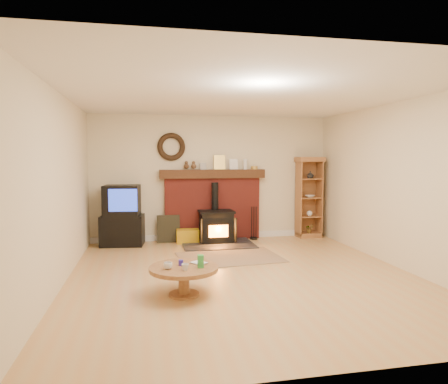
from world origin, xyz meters
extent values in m
plane|color=tan|center=(0.00, 0.00, 0.00)|extent=(5.50, 5.50, 0.00)
cube|color=beige|center=(0.00, 2.75, 1.30)|extent=(5.00, 0.02, 2.60)
cube|color=beige|center=(0.00, -2.75, 1.30)|extent=(5.00, 0.02, 2.60)
cube|color=beige|center=(-2.50, 0.00, 1.30)|extent=(0.02, 5.50, 2.60)
cube|color=beige|center=(2.50, 0.00, 1.30)|extent=(0.02, 5.50, 2.60)
cube|color=white|center=(0.00, 0.00, 2.60)|extent=(5.00, 5.50, 0.02)
cube|color=white|center=(0.00, 2.73, 0.06)|extent=(5.00, 0.04, 0.12)
torus|color=black|center=(-0.85, 2.69, 1.95)|extent=(0.57, 0.11, 0.57)
cube|color=maroon|center=(0.00, 2.67, 0.65)|extent=(2.00, 0.15, 1.30)
cube|color=#341A10|center=(0.00, 2.64, 1.39)|extent=(2.20, 0.22, 0.18)
cube|color=#999999|center=(-0.20, 2.65, 1.55)|extent=(0.13, 0.05, 0.14)
cube|color=gold|center=(0.15, 2.67, 1.63)|extent=(0.24, 0.06, 0.30)
cube|color=white|center=(0.45, 2.67, 1.59)|extent=(0.18, 0.05, 0.22)
cylinder|color=white|center=(0.70, 2.65, 1.59)|extent=(0.08, 0.08, 0.22)
cylinder|color=gold|center=(0.90, 2.65, 1.51)|extent=(0.14, 0.14, 0.07)
cube|color=black|center=(0.01, 2.10, 0.01)|extent=(1.40, 1.00, 0.03)
cube|color=black|center=(0.01, 2.30, 0.33)|extent=(0.64, 0.45, 0.59)
cube|color=black|center=(0.01, 2.30, 0.64)|extent=(0.70, 0.50, 0.04)
cylinder|color=black|center=(0.01, 2.45, 0.94)|extent=(0.14, 0.14, 0.56)
cube|color=orange|center=(0.01, 2.06, 0.28)|extent=(0.38, 0.02, 0.24)
cube|color=black|center=(-0.28, 2.12, 0.30)|extent=(0.15, 0.21, 0.47)
cube|color=black|center=(0.30, 2.12, 0.30)|extent=(0.15, 0.21, 0.47)
cube|color=brown|center=(0.03, 1.08, 0.01)|extent=(1.82, 1.33, 0.01)
cube|color=black|center=(-1.84, 2.47, 0.30)|extent=(0.87, 0.65, 0.60)
cube|color=black|center=(-1.84, 2.47, 0.89)|extent=(0.73, 0.64, 0.60)
cube|color=#1D33A8|center=(-1.81, 2.18, 0.92)|extent=(0.54, 0.08, 0.43)
cube|color=#9D6233|center=(2.10, 2.53, 0.05)|extent=(0.50, 0.36, 0.10)
cube|color=#9D6233|center=(2.10, 2.70, 0.85)|extent=(0.50, 0.02, 1.59)
cube|color=#9D6233|center=(1.86, 2.53, 0.85)|extent=(0.02, 0.36, 1.59)
cube|color=#9D6233|center=(2.34, 2.53, 0.85)|extent=(0.02, 0.36, 1.59)
cube|color=#9D6233|center=(2.10, 2.53, 1.69)|extent=(0.56, 0.40, 0.10)
cube|color=#9D6233|center=(2.10, 2.53, 0.45)|extent=(0.46, 0.32, 0.02)
cube|color=#9D6233|center=(2.10, 2.53, 0.86)|extent=(0.46, 0.32, 0.02)
cube|color=#9D6233|center=(2.10, 2.53, 1.27)|extent=(0.46, 0.32, 0.02)
imported|color=white|center=(2.10, 2.48, 1.36)|extent=(0.15, 0.15, 0.16)
imported|color=white|center=(2.10, 2.48, 0.90)|extent=(0.20, 0.20, 0.05)
sphere|color=white|center=(2.10, 2.48, 0.52)|extent=(0.12, 0.12, 0.12)
imported|color=green|center=(2.10, 2.48, 0.20)|extent=(0.17, 0.15, 0.19)
cube|color=#D6DC07|center=(-0.56, 2.40, 0.14)|extent=(0.46, 0.30, 0.28)
cube|color=black|center=(-0.94, 2.55, 0.28)|extent=(0.47, 0.12, 0.56)
cylinder|color=black|center=(0.86, 2.50, 0.02)|extent=(0.16, 0.16, 0.04)
cylinder|color=black|center=(0.81, 2.50, 0.35)|extent=(0.02, 0.02, 0.70)
cylinder|color=black|center=(0.86, 2.50, 0.35)|extent=(0.02, 0.02, 0.70)
cylinder|color=black|center=(0.91, 2.50, 0.35)|extent=(0.02, 0.02, 0.70)
cylinder|color=brown|center=(-0.93, -0.68, 0.01)|extent=(0.38, 0.38, 0.03)
cylinder|color=brown|center=(-0.93, -0.68, 0.17)|extent=(0.14, 0.14, 0.30)
cylinder|color=brown|center=(-0.93, -0.68, 0.35)|extent=(0.87, 0.87, 0.05)
imported|color=white|center=(-1.13, -0.76, 0.41)|extent=(0.11, 0.11, 0.08)
imported|color=white|center=(-0.93, -0.86, 0.41)|extent=(0.09, 0.09, 0.08)
imported|color=#4C331E|center=(-0.78, -0.63, 0.38)|extent=(0.14, 0.19, 0.02)
cylinder|color=#281F9B|center=(-0.96, -0.63, 0.41)|extent=(0.06, 0.06, 0.07)
cube|color=green|center=(-0.73, -0.77, 0.45)|extent=(0.07, 0.07, 0.16)
camera|label=1|loc=(-1.38, -5.56, 1.72)|focal=32.00mm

